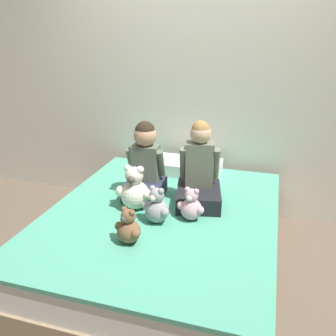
# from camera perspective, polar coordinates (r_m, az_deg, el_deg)

# --- Properties ---
(ground_plane) EXTENTS (14.00, 14.00, 0.00)m
(ground_plane) POSITION_cam_1_polar(r_m,az_deg,el_deg) (2.83, -0.90, -15.27)
(ground_plane) COLOR brown
(wall_behind_bed) EXTENTS (8.00, 0.06, 2.50)m
(wall_behind_bed) POSITION_cam_1_polar(r_m,az_deg,el_deg) (3.34, 4.76, 13.90)
(wall_behind_bed) COLOR silver
(wall_behind_bed) RESTS_ON ground_plane
(bed) EXTENTS (1.62, 1.93, 0.46)m
(bed) POSITION_cam_1_polar(r_m,az_deg,el_deg) (2.69, -0.93, -11.36)
(bed) COLOR #997F60
(bed) RESTS_ON ground_plane
(child_on_left) EXTENTS (0.30, 0.33, 0.59)m
(child_on_left) POSITION_cam_1_polar(r_m,az_deg,el_deg) (2.72, -3.69, 0.59)
(child_on_left) COLOR #282D47
(child_on_left) RESTS_ON bed
(child_on_right) EXTENTS (0.39, 0.46, 0.62)m
(child_on_right) POSITION_cam_1_polar(r_m,az_deg,el_deg) (2.63, 5.03, -1.03)
(child_on_right) COLOR black
(child_on_right) RESTS_ON bed
(teddy_bear_held_by_left_child) EXTENTS (0.28, 0.21, 0.33)m
(teddy_bear_held_by_left_child) POSITION_cam_1_polar(r_m,az_deg,el_deg) (2.57, -5.39, -3.64)
(teddy_bear_held_by_left_child) COLOR silver
(teddy_bear_held_by_left_child) RESTS_ON bed
(teddy_bear_held_by_right_child) EXTENTS (0.19, 0.15, 0.24)m
(teddy_bear_held_by_right_child) POSITION_cam_1_polar(r_m,az_deg,el_deg) (2.44, 3.74, -6.12)
(teddy_bear_held_by_right_child) COLOR #DBA3B2
(teddy_bear_held_by_right_child) RESTS_ON bed
(teddy_bear_between_children) EXTENTS (0.21, 0.16, 0.26)m
(teddy_bear_between_children) POSITION_cam_1_polar(r_m,az_deg,el_deg) (2.40, -1.83, -6.31)
(teddy_bear_between_children) COLOR #939399
(teddy_bear_between_children) RESTS_ON bed
(teddy_bear_at_foot_of_bed) EXTENTS (0.18, 0.15, 0.23)m
(teddy_bear_at_foot_of_bed) POSITION_cam_1_polar(r_m,az_deg,el_deg) (2.20, -6.35, -9.54)
(teddy_bear_at_foot_of_bed) COLOR brown
(teddy_bear_at_foot_of_bed) RESTS_ON bed
(pillow_at_headboard) EXTENTS (0.59, 0.33, 0.11)m
(pillow_at_headboard) POSITION_cam_1_polar(r_m,az_deg,el_deg) (3.22, 3.17, 0.20)
(pillow_at_headboard) COLOR silver
(pillow_at_headboard) RESTS_ON bed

